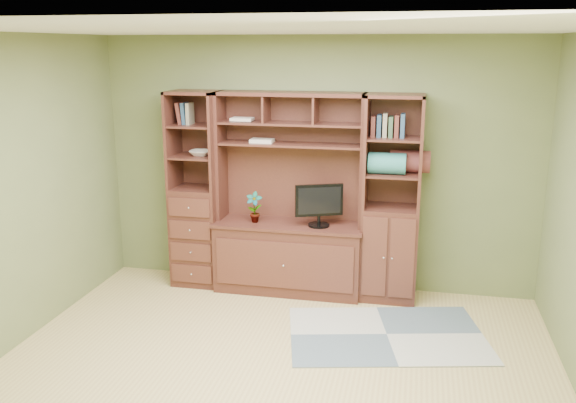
% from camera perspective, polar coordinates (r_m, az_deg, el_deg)
% --- Properties ---
extents(room, '(4.60, 4.10, 2.64)m').
position_cam_1_polar(room, '(4.40, -1.68, -1.36)').
color(room, tan).
rests_on(room, ground).
extents(center_hutch, '(1.54, 0.53, 2.05)m').
position_cam_1_polar(center_hutch, '(6.15, 0.07, 0.59)').
color(center_hutch, '#472118').
rests_on(center_hutch, ground).
extents(left_tower, '(0.50, 0.45, 2.05)m').
position_cam_1_polar(left_tower, '(6.47, -8.56, 1.11)').
color(left_tower, '#472118').
rests_on(left_tower, ground).
extents(right_tower, '(0.55, 0.45, 2.05)m').
position_cam_1_polar(right_tower, '(6.07, 9.66, 0.18)').
color(right_tower, '#472118').
rests_on(right_tower, ground).
extents(rug, '(1.91, 1.49, 0.01)m').
position_cam_1_polar(rug, '(5.60, 9.21, -12.18)').
color(rug, gray).
rests_on(rug, ground).
extents(monitor, '(0.53, 0.38, 0.59)m').
position_cam_1_polar(monitor, '(6.06, 2.93, 0.37)').
color(monitor, black).
rests_on(monitor, center_hutch).
extents(orchid, '(0.17, 0.11, 0.32)m').
position_cam_1_polar(orchid, '(6.23, -3.19, -0.54)').
color(orchid, '#9F4B35').
rests_on(orchid, center_hutch).
extents(magazines, '(0.23, 0.17, 0.04)m').
position_cam_1_polar(magazines, '(6.20, -2.43, 5.71)').
color(magazines, beige).
rests_on(magazines, center_hutch).
extents(bowl, '(0.23, 0.23, 0.06)m').
position_cam_1_polar(bowl, '(6.37, -8.17, 4.52)').
color(bowl, silver).
rests_on(bowl, left_tower).
extents(blanket_teal, '(0.36, 0.21, 0.21)m').
position_cam_1_polar(blanket_teal, '(5.94, 9.26, 3.54)').
color(blanket_teal, '#2F7D77').
rests_on(blanket_teal, right_tower).
extents(blanket_red, '(0.39, 0.22, 0.22)m').
position_cam_1_polar(blanket_red, '(6.06, 11.34, 3.70)').
color(blanket_red, brown).
rests_on(blanket_red, right_tower).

